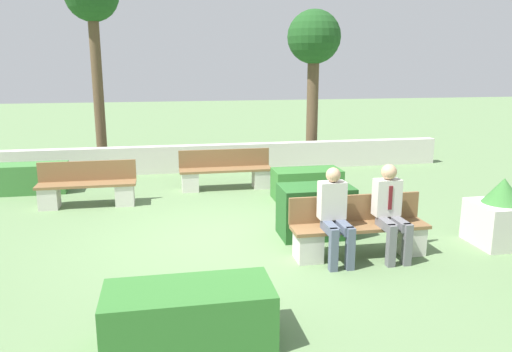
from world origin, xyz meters
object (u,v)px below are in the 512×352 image
object	(u,v)px
bench_left_side	(226,174)
tree_center_left	(314,43)
person_seated_woman	(335,211)
bench_front	(359,233)
person_seated_man	(390,207)
bench_right_side	(87,189)
tree_leftmost	(92,5)
planter_corner_left	(501,216)

from	to	relation	value
bench_left_side	tree_center_left	bearing A→B (deg)	55.26
bench_left_side	person_seated_woman	size ratio (longest dim) A/B	1.53
bench_front	person_seated_man	bearing A→B (deg)	-19.18
bench_right_side	tree_center_left	bearing A→B (deg)	30.91
tree_leftmost	tree_center_left	bearing A→B (deg)	-3.16
bench_left_side	person_seated_woman	xyz separation A→B (m)	(0.98, -4.49, 0.40)
tree_center_left	bench_front	bearing A→B (deg)	-101.42
bench_right_side	planter_corner_left	size ratio (longest dim) A/B	1.78
tree_center_left	bench_left_side	bearing A→B (deg)	-135.44
person_seated_woman	tree_center_left	distance (m)	7.98
bench_left_side	person_seated_man	xyz separation A→B (m)	(1.82, -4.48, 0.42)
bench_right_side	person_seated_woman	bearing A→B (deg)	-44.94
planter_corner_left	tree_leftmost	distance (m)	10.78
person_seated_man	person_seated_woman	distance (m)	0.84
planter_corner_left	tree_leftmost	size ratio (longest dim) A/B	0.20
bench_front	bench_left_side	xyz separation A→B (m)	(-1.42, 4.34, 0.00)
planter_corner_left	person_seated_man	bearing A→B (deg)	-175.18
bench_right_side	bench_left_side	bearing A→B (deg)	14.98
person_seated_woman	tree_leftmost	xyz separation A→B (m)	(-3.99, 7.64, 3.51)
bench_right_side	tree_leftmost	xyz separation A→B (m)	(-0.13, 4.02, 3.92)
bench_right_side	person_seated_man	size ratio (longest dim) A/B	1.39
tree_leftmost	tree_center_left	world-z (taller)	tree_leftmost
bench_left_side	tree_center_left	world-z (taller)	tree_center_left
person_seated_woman	planter_corner_left	distance (m)	2.81
planter_corner_left	tree_leftmost	bearing A→B (deg)	132.24
bench_left_side	planter_corner_left	xyz separation A→B (m)	(3.77, -4.32, 0.12)
bench_front	bench_right_side	size ratio (longest dim) A/B	1.07
person_seated_woman	bench_right_side	bearing A→B (deg)	136.87
person_seated_man	planter_corner_left	xyz separation A→B (m)	(1.94, 0.16, -0.30)
bench_front	person_seated_man	size ratio (longest dim) A/B	1.49
person_seated_man	tree_leftmost	distance (m)	9.69
bench_front	planter_corner_left	world-z (taller)	planter_corner_left
planter_corner_left	tree_center_left	distance (m)	7.74
bench_left_side	person_seated_man	size ratio (longest dim) A/B	1.51
bench_right_side	person_seated_man	distance (m)	5.95
bench_front	bench_right_side	world-z (taller)	same
bench_front	person_seated_woman	bearing A→B (deg)	-162.05
bench_right_side	tree_center_left	size ratio (longest dim) A/B	0.45
bench_front	planter_corner_left	size ratio (longest dim) A/B	1.91
person_seated_woman	tree_leftmost	size ratio (longest dim) A/B	0.26
bench_left_side	bench_front	bearing A→B (deg)	-61.18
bench_front	tree_center_left	distance (m)	7.89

